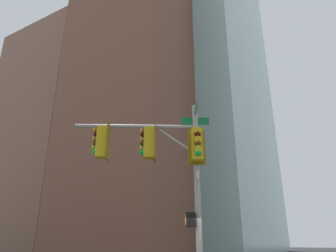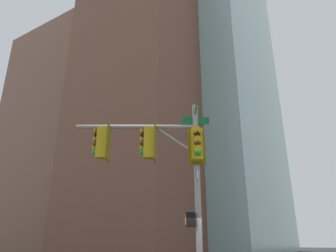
% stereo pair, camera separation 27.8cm
% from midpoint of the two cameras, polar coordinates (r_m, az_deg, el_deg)
% --- Properties ---
extents(signal_pole_assembly, '(2.62, 3.75, 6.14)m').
position_cam_midpoint_polar(signal_pole_assembly, '(9.76, -0.18, -5.92)').
color(signal_pole_assembly, '#9E998C').
rests_on(signal_pole_assembly, ground_plane).
extents(building_brick_nearside, '(23.49, 16.89, 47.85)m').
position_cam_midpoint_polar(building_brick_nearside, '(51.77, -2.23, 4.85)').
color(building_brick_nearside, brown).
rests_on(building_brick_nearside, ground_plane).
extents(building_brick_midblock, '(16.29, 18.97, 42.47)m').
position_cam_midpoint_polar(building_brick_midblock, '(64.72, -18.90, -1.84)').
color(building_brick_midblock, '#845B47').
rests_on(building_brick_midblock, ground_plane).
extents(building_glass_tower, '(29.88, 25.58, 66.43)m').
position_cam_midpoint_polar(building_glass_tower, '(67.17, 6.15, 7.57)').
color(building_glass_tower, '#9EC6C1').
rests_on(building_glass_tower, ground_plane).
extents(building_brick_farside, '(23.24, 15.32, 36.92)m').
position_cam_midpoint_polar(building_brick_farside, '(75.11, -13.04, -7.09)').
color(building_brick_farside, brown).
rests_on(building_brick_farside, ground_plane).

